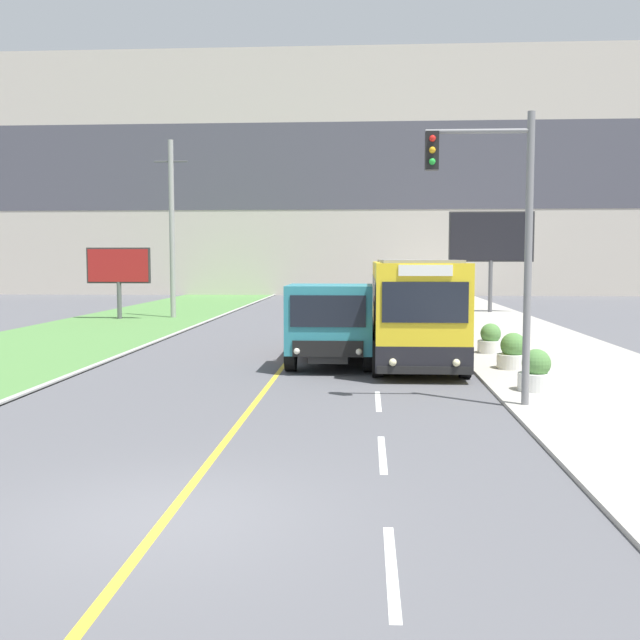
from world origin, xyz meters
The scene contains 13 objects.
ground_plane centered at (0.00, 0.00, 0.00)m, with size 300.00×300.00×0.00m, color #56565B.
lane_marking_centre centered at (0.41, 2.89, 0.00)m, with size 2.88×140.00×0.01m.
apartment_block_background centered at (0.00, 60.17, 10.64)m, with size 80.00×8.04×21.27m.
city_bus centered at (3.96, 15.76, 1.61)m, with size 2.64×11.52×3.18m.
dump_truck centered at (1.43, 13.29, 1.25)m, with size 2.53×6.44×2.47m.
car_distant centered at (3.66, 29.22, 0.69)m, with size 1.80×4.30×1.45m.
utility_pole_far centered at (-8.01, 30.97, 4.82)m, with size 1.80×0.28×9.53m.
traffic_light_mast centered at (5.28, 7.19, 3.99)m, with size 2.28×0.32×6.29m.
billboard_large centered at (9.72, 35.38, 4.33)m, with size 4.91×0.24×5.95m.
billboard_small centered at (-10.59, 29.79, 2.71)m, with size 3.39×0.24×3.79m.
planter_round_near centered at (6.52, 8.95, 0.52)m, with size 0.85×0.85×1.00m.
planter_round_second centered at (6.67, 12.53, 0.53)m, with size 0.91×0.91×1.03m.
planter_round_third centered at (6.61, 16.10, 0.51)m, with size 0.85×0.85×0.99m.
Camera 1 is at (2.48, -8.97, 3.22)m, focal length 42.00 mm.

